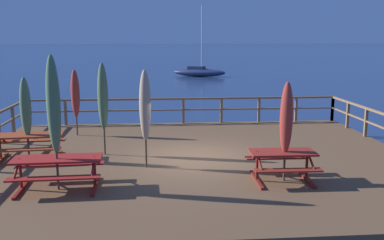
{
  "coord_description": "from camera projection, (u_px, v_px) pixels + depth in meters",
  "views": [
    {
      "loc": [
        -1.1,
        -12.52,
        4.23
      ],
      "look_at": [
        0.0,
        0.82,
        1.65
      ],
      "focal_mm": 39.97,
      "sensor_mm": 36.0,
      "label": 1
    }
  ],
  "objects": [
    {
      "name": "ground_plane",
      "position": [
        194.0,
        178.0,
        13.14
      ],
      "size": [
        600.0,
        600.0,
        0.0
      ],
      "primitive_type": "plane",
      "color": "navy"
    },
    {
      "name": "wooden_deck",
      "position": [
        194.0,
        167.0,
        13.08
      ],
      "size": [
        13.37,
        10.92,
        0.65
      ],
      "primitive_type": "cube",
      "color": "brown",
      "rests_on": "ground"
    },
    {
      "name": "railing_waterside_far",
      "position": [
        183.0,
        106.0,
        18.07
      ],
      "size": [
        13.17,
        0.1,
        1.09
      ],
      "color": "brown",
      "rests_on": "wooden_deck"
    },
    {
      "name": "picnic_table_mid_centre",
      "position": [
        28.0,
        141.0,
        12.7
      ],
      "size": [
        2.09,
        1.54,
        0.78
      ],
      "color": "#993819",
      "rests_on": "wooden_deck"
    },
    {
      "name": "picnic_table_mid_left",
      "position": [
        282.0,
        160.0,
        10.81
      ],
      "size": [
        1.67,
        1.43,
        0.78
      ],
      "color": "maroon",
      "rests_on": "wooden_deck"
    },
    {
      "name": "picnic_table_back_right",
      "position": [
        58.0,
        166.0,
        10.23
      ],
      "size": [
        2.14,
        1.47,
        0.78
      ],
      "color": "maroon",
      "rests_on": "wooden_deck"
    },
    {
      "name": "patio_umbrella_tall_mid_right",
      "position": [
        26.0,
        108.0,
        12.47
      ],
      "size": [
        0.32,
        0.32,
        2.48
      ],
      "color": "#4C3828",
      "rests_on": "wooden_deck"
    },
    {
      "name": "patio_umbrella_tall_mid_left",
      "position": [
        286.0,
        119.0,
        10.59
      ],
      "size": [
        0.32,
        0.32,
        2.54
      ],
      "color": "#4C3828",
      "rests_on": "wooden_deck"
    },
    {
      "name": "patio_umbrella_tall_front",
      "position": [
        53.0,
        105.0,
        9.87
      ],
      "size": [
        0.32,
        0.32,
        3.22
      ],
      "color": "#4C3828",
      "rests_on": "wooden_deck"
    },
    {
      "name": "patio_umbrella_short_front",
      "position": [
        103.0,
        97.0,
        12.98
      ],
      "size": [
        0.32,
        0.32,
        2.85
      ],
      "color": "#4C3828",
      "rests_on": "wooden_deck"
    },
    {
      "name": "patio_umbrella_short_mid",
      "position": [
        145.0,
        106.0,
        11.69
      ],
      "size": [
        0.32,
        0.32,
        2.75
      ],
      "color": "#4C3828",
      "rests_on": "wooden_deck"
    },
    {
      "name": "patio_umbrella_short_back",
      "position": [
        75.0,
        94.0,
        15.67
      ],
      "size": [
        0.32,
        0.32,
        2.45
      ],
      "color": "#4C3828",
      "rests_on": "wooden_deck"
    },
    {
      "name": "sailboat_distant",
      "position": [
        199.0,
        72.0,
        47.34
      ],
      "size": [
        6.18,
        3.88,
        7.72
      ],
      "color": "navy",
      "rests_on": "ground"
    }
  ]
}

